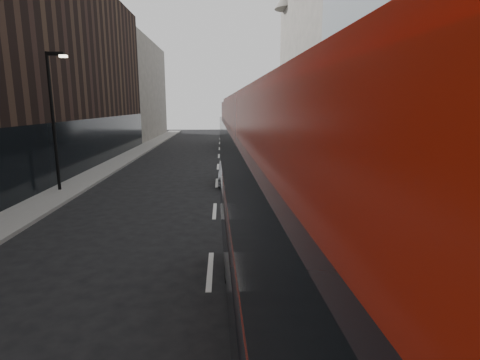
{
  "coord_description": "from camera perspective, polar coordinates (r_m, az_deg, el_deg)",
  "views": [
    {
      "loc": [
        0.4,
        -1.79,
        4.55
      ],
      "look_at": [
        0.86,
        8.41,
        2.5
      ],
      "focal_mm": 28.0,
      "sensor_mm": 36.0,
      "label": 1
    }
  ],
  "objects": [
    {
      "name": "sidewalk_right",
      "position": [
        28.07,
        12.11,
        1.92
      ],
      "size": [
        3.0,
        80.0,
        0.15
      ],
      "primitive_type": "cube",
      "color": "slate",
      "rests_on": "ground"
    },
    {
      "name": "sidewalk_left",
      "position": [
        28.42,
        -19.75,
        1.62
      ],
      "size": [
        2.0,
        80.0,
        0.15
      ],
      "primitive_type": "cube",
      "color": "slate",
      "rests_on": "ground"
    },
    {
      "name": "building_modern_block",
      "position": [
        25.89,
        24.75,
        22.29
      ],
      "size": [
        5.03,
        22.0,
        20.0
      ],
      "color": "#949A9D",
      "rests_on": "ground"
    },
    {
      "name": "building_victorian",
      "position": [
        47.36,
        11.34,
        17.32
      ],
      "size": [
        6.5,
        24.0,
        21.0
      ],
      "color": "#625E56",
      "rests_on": "ground"
    },
    {
      "name": "building_left_mid",
      "position": [
        34.03,
        -23.86,
        14.54
      ],
      "size": [
        5.0,
        24.0,
        14.0
      ],
      "primitive_type": "cube",
      "color": "black",
      "rests_on": "ground"
    },
    {
      "name": "building_left_far",
      "position": [
        55.12,
        -15.46,
        12.97
      ],
      "size": [
        5.0,
        20.0,
        13.0
      ],
      "primitive_type": "cube",
      "color": "#625E56",
      "rests_on": "ground"
    },
    {
      "name": "street_lamp",
      "position": [
        21.58,
        -26.49,
        9.2
      ],
      "size": [
        1.06,
        0.22,
        7.0
      ],
      "color": "black",
      "rests_on": "sidewalk_left"
    },
    {
      "name": "red_bus",
      "position": [
        5.96,
        11.53,
        -7.76
      ],
      "size": [
        3.04,
        11.77,
        4.72
      ],
      "rotation": [
        0.0,
        0.0,
        0.03
      ],
      "color": "#A11909",
      "rests_on": "ground"
    },
    {
      "name": "grey_bus",
      "position": [
        42.26,
        0.08,
        7.84
      ],
      "size": [
        3.46,
        11.51,
        3.67
      ],
      "rotation": [
        0.0,
        0.0,
        0.07
      ],
      "color": "black",
      "rests_on": "ground"
    },
    {
      "name": "car_a",
      "position": [
        20.95,
        2.89,
        0.66
      ],
      "size": [
        1.79,
        4.0,
        1.33
      ],
      "primitive_type": "imported",
      "rotation": [
        0.0,
        0.0,
        -0.06
      ],
      "color": "black",
      "rests_on": "ground"
    },
    {
      "name": "car_b",
      "position": [
        22.06,
        -1.47,
        1.09
      ],
      "size": [
        1.43,
        3.82,
        1.25
      ],
      "primitive_type": "imported",
      "rotation": [
        0.0,
        0.0,
        -0.03
      ],
      "color": "#999BA2",
      "rests_on": "ground"
    },
    {
      "name": "car_c",
      "position": [
        34.42,
        0.69,
        4.92
      ],
      "size": [
        2.53,
        5.01,
        1.4
      ],
      "primitive_type": "imported",
      "rotation": [
        0.0,
        0.0,
        0.12
      ],
      "color": "black",
      "rests_on": "ground"
    }
  ]
}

